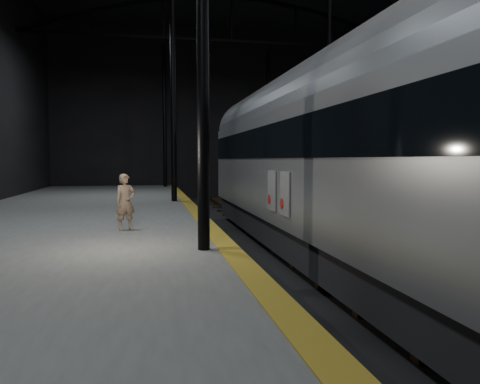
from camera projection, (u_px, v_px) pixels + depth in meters
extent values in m
plane|color=black|center=(309.00, 252.00, 14.85)|extent=(44.00, 44.00, 0.00)
cube|color=#555552|center=(59.00, 245.00, 13.38)|extent=(9.00, 43.80, 1.00)
cube|color=olive|center=(207.00, 224.00, 14.16)|extent=(0.50, 43.80, 0.01)
cube|color=#3F3328|center=(287.00, 248.00, 14.70)|extent=(0.08, 43.00, 0.14)
cube|color=#3F3328|center=(330.00, 246.00, 14.97)|extent=(0.08, 43.00, 0.14)
cube|color=black|center=(309.00, 251.00, 14.84)|extent=(2.40, 42.00, 0.12)
cylinder|color=black|center=(203.00, 14.00, 9.79)|extent=(0.26, 0.26, 10.00)
cylinder|color=black|center=(173.00, 93.00, 21.53)|extent=(0.26, 0.26, 10.00)
cylinder|color=black|center=(329.00, 97.00, 22.99)|extent=(0.26, 0.26, 10.00)
cylinder|color=black|center=(165.00, 117.00, 33.28)|extent=(0.26, 0.26, 10.00)
cylinder|color=black|center=(268.00, 118.00, 34.74)|extent=(0.26, 0.26, 10.00)
cube|color=black|center=(232.00, 41.00, 27.86)|extent=(23.60, 0.15, 0.18)
cube|color=#94969B|center=(328.00, 168.00, 13.12)|extent=(3.09, 21.34, 3.20)
cube|color=black|center=(327.00, 238.00, 13.26)|extent=(2.83, 20.91, 0.91)
cube|color=black|center=(329.00, 141.00, 13.06)|extent=(3.16, 21.02, 0.96)
cylinder|color=slate|center=(329.00, 110.00, 13.00)|extent=(3.03, 21.12, 3.03)
cube|color=black|center=(264.00, 219.00, 20.59)|extent=(1.92, 2.35, 0.37)
cube|color=silver|center=(285.00, 194.00, 11.81)|extent=(0.04, 0.80, 1.12)
cube|color=silver|center=(272.00, 191.00, 13.07)|extent=(0.04, 0.80, 1.12)
cylinder|color=#AA1E14|center=(282.00, 204.00, 12.02)|extent=(0.03, 0.28, 0.28)
cylinder|color=#AA1E14|center=(269.00, 200.00, 13.27)|extent=(0.03, 0.28, 0.28)
imported|color=tan|center=(125.00, 202.00, 12.91)|extent=(0.67, 0.58, 1.56)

